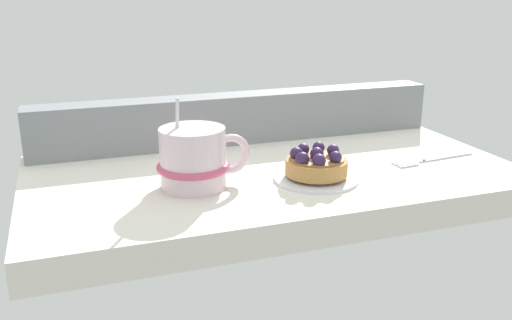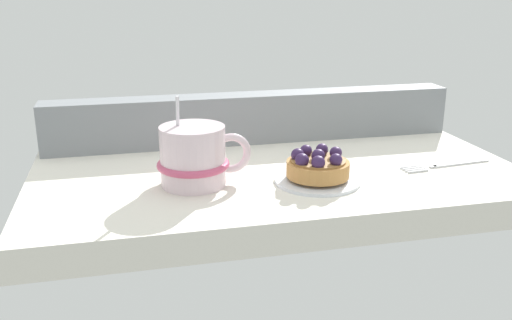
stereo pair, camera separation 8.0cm
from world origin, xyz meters
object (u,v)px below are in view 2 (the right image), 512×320
at_px(dessert_plate, 317,179).
at_px(raspberry_tart, 317,165).
at_px(coffee_mug, 195,157).
at_px(dessert_fork, 446,164).

relative_size(dessert_plate, raspberry_tart, 1.37).
height_order(dessert_plate, coffee_mug, coffee_mug).
xyz_separation_m(dessert_plate, coffee_mug, (-0.17, 0.03, 0.04)).
bearing_deg(dessert_plate, dessert_fork, 5.67).
distance_m(dessert_plate, raspberry_tart, 0.02).
bearing_deg(raspberry_tart, coffee_mug, 169.91).
bearing_deg(dessert_plate, raspberry_tart, -163.41).
bearing_deg(raspberry_tart, dessert_plate, 16.59).
height_order(coffee_mug, dessert_fork, coffee_mug).
relative_size(dessert_plate, coffee_mug, 0.92).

